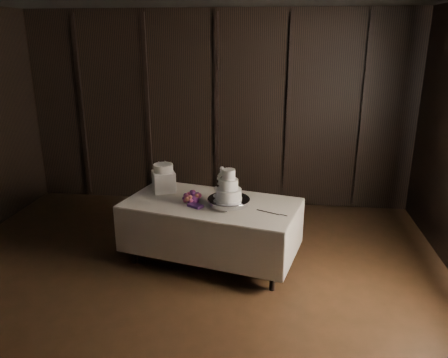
% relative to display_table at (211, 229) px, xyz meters
% --- Properties ---
extents(room, '(6.08, 7.08, 3.08)m').
position_rel_display_table_xyz_m(room, '(-0.22, -1.48, 1.08)').
color(room, black).
rests_on(room, ground).
extents(display_table, '(2.17, 1.47, 0.76)m').
position_rel_display_table_xyz_m(display_table, '(0.00, 0.00, 0.00)').
color(display_table, beige).
rests_on(display_table, ground).
extents(cake_stand, '(0.55, 0.55, 0.09)m').
position_rel_display_table_xyz_m(cake_stand, '(0.22, -0.10, 0.39)').
color(cake_stand, silver).
rests_on(cake_stand, display_table).
extents(wedding_cake, '(0.33, 0.29, 0.35)m').
position_rel_display_table_xyz_m(wedding_cake, '(0.19, -0.11, 0.57)').
color(wedding_cake, white).
rests_on(wedding_cake, cake_stand).
extents(bouquet, '(0.43, 0.47, 0.18)m').
position_rel_display_table_xyz_m(bouquet, '(-0.21, -0.05, 0.40)').
color(bouquet, '#B6446A').
rests_on(bouquet, display_table).
extents(box_pedestal, '(0.34, 0.34, 0.25)m').
position_rel_display_table_xyz_m(box_pedestal, '(-0.64, 0.31, 0.47)').
color(box_pedestal, white).
rests_on(box_pedestal, display_table).
extents(small_cake, '(0.31, 0.31, 0.10)m').
position_rel_display_table_xyz_m(small_cake, '(-0.64, 0.31, 0.64)').
color(small_cake, white).
rests_on(small_cake, box_pedestal).
extents(cake_knife, '(0.35, 0.18, 0.01)m').
position_rel_display_table_xyz_m(cake_knife, '(0.67, -0.24, 0.35)').
color(cake_knife, silver).
rests_on(cake_knife, display_table).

